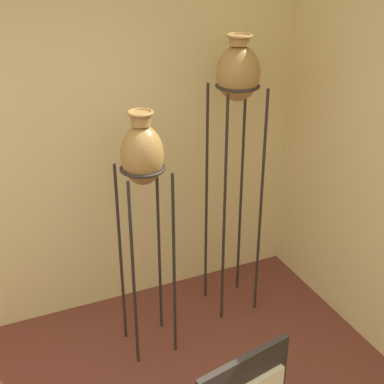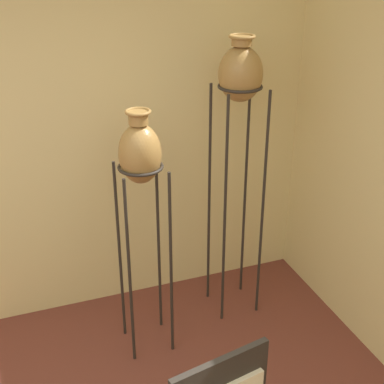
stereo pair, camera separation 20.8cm
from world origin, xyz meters
TOP-DOWN VIEW (x-y plane):
  - vase_stand_tall at (1.51, 1.78)m, footprint 0.31×0.31m
  - vase_stand_medium at (0.78, 1.59)m, footprint 0.29×0.29m

SIDE VIEW (x-z plane):
  - vase_stand_medium at x=0.78m, z-range 0.53..2.22m
  - vase_stand_tall at x=1.51m, z-range 0.71..2.75m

